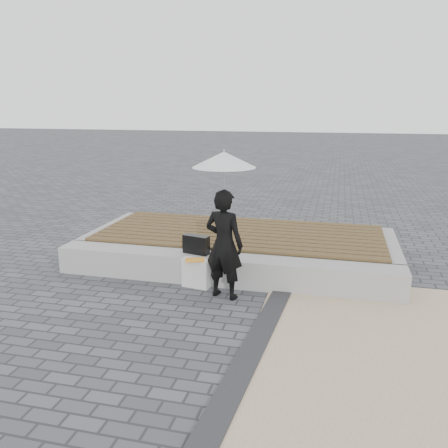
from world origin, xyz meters
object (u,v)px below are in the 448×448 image
(woman, at_px, (224,244))
(canvas_tote, at_px, (196,273))
(handbag, at_px, (196,244))
(seating_ledge, at_px, (223,269))
(parasol, at_px, (224,160))

(woman, bearing_deg, canvas_tote, -14.07)
(woman, height_order, handbag, woman)
(seating_ledge, bearing_deg, handbag, 177.68)
(seating_ledge, relative_size, woman, 3.44)
(woman, distance_m, handbag, 0.77)
(handbag, bearing_deg, canvas_tote, -60.02)
(handbag, xyz_separation_m, canvas_tote, (0.08, -0.26, -0.33))
(seating_ledge, bearing_deg, parasol, -74.23)
(parasol, bearing_deg, canvas_tote, 151.76)
(parasol, relative_size, handbag, 2.66)
(woman, height_order, canvas_tote, woman)
(woman, xyz_separation_m, canvas_tote, (-0.46, 0.25, -0.52))
(parasol, distance_m, handbag, 1.49)
(seating_ledge, bearing_deg, woman, -74.23)
(handbag, relative_size, canvas_tote, 0.94)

